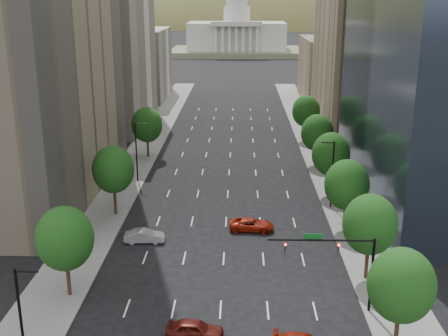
# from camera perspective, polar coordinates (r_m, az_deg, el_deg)

# --- Properties ---
(sidewalk_left) EXTENTS (6.00, 200.00, 0.15)m
(sidewalk_left) POSITION_cam_1_polar(r_m,az_deg,el_deg) (79.93, -10.80, -2.46)
(sidewalk_left) COLOR slate
(sidewalk_left) RESTS_ON ground
(sidewalk_right) EXTENTS (6.00, 200.00, 0.15)m
(sidewalk_right) POSITION_cam_1_polar(r_m,az_deg,el_deg) (79.34, 11.66, -2.66)
(sidewalk_right) COLOR slate
(sidewalk_right) RESTS_ON ground
(midrise_cream_left) EXTENTS (14.00, 30.00, 35.00)m
(midrise_cream_left) POSITION_cam_1_polar(r_m,az_deg,el_deg) (119.78, -11.48, 12.56)
(midrise_cream_left) COLOR beige
(midrise_cream_left) RESTS_ON ground
(filler_left) EXTENTS (14.00, 26.00, 18.00)m
(filler_left) POSITION_cam_1_polar(r_m,az_deg,el_deg) (152.80, -8.55, 10.45)
(filler_left) COLOR beige
(filler_left) RESTS_ON ground
(parking_tan_right) EXTENTS (14.00, 30.00, 30.00)m
(parking_tan_right) POSITION_cam_1_polar(r_m,az_deg,el_deg) (116.44, 13.48, 11.07)
(parking_tan_right) COLOR #8C7759
(parking_tan_right) RESTS_ON ground
(filler_right) EXTENTS (14.00, 26.00, 16.00)m
(filler_right) POSITION_cam_1_polar(r_m,az_deg,el_deg) (149.48, 10.78, 9.80)
(filler_right) COLOR #8C7759
(filler_right) RESTS_ON ground
(tree_right_0) EXTENTS (5.20, 5.20, 8.39)m
(tree_right_0) POSITION_cam_1_polar(r_m,az_deg,el_deg) (45.66, 17.61, -11.33)
(tree_right_0) COLOR #382316
(tree_right_0) RESTS_ON ground
(tree_right_1) EXTENTS (5.20, 5.20, 8.75)m
(tree_right_1) POSITION_cam_1_polar(r_m,az_deg,el_deg) (55.10, 14.63, -5.59)
(tree_right_1) COLOR #382316
(tree_right_1) RESTS_ON ground
(tree_right_2) EXTENTS (5.20, 5.20, 8.61)m
(tree_right_2) POSITION_cam_1_polar(r_m,az_deg,el_deg) (66.13, 12.39, -1.69)
(tree_right_2) COLOR #382316
(tree_right_2) RESTS_ON ground
(tree_right_3) EXTENTS (5.20, 5.20, 8.89)m
(tree_right_3) POSITION_cam_1_polar(r_m,az_deg,el_deg) (77.33, 10.83, 1.40)
(tree_right_3) COLOR #382316
(tree_right_3) RESTS_ON ground
(tree_right_4) EXTENTS (5.20, 5.20, 8.46)m
(tree_right_4) POSITION_cam_1_polar(r_m,az_deg,el_deg) (90.83, 9.47, 3.55)
(tree_right_4) COLOR #382316
(tree_right_4) RESTS_ON ground
(tree_right_5) EXTENTS (5.20, 5.20, 8.75)m
(tree_right_5) POSITION_cam_1_polar(r_m,az_deg,el_deg) (106.27, 8.35, 5.75)
(tree_right_5) COLOR #382316
(tree_right_5) RESTS_ON ground
(tree_left_0) EXTENTS (5.20, 5.20, 8.75)m
(tree_left_0) POSITION_cam_1_polar(r_m,az_deg,el_deg) (52.36, -15.91, -6.93)
(tree_left_0) COLOR #382316
(tree_left_0) RESTS_ON ground
(tree_left_1) EXTENTS (5.20, 5.20, 8.97)m
(tree_left_1) POSITION_cam_1_polar(r_m,az_deg,el_deg) (70.36, -11.22, -0.15)
(tree_left_1) COLOR #382316
(tree_left_1) RESTS_ON ground
(tree_left_2) EXTENTS (5.20, 5.20, 8.68)m
(tree_left_2) POSITION_cam_1_polar(r_m,az_deg,el_deg) (95.09, -7.86, 4.37)
(tree_left_2) COLOR #382316
(tree_left_2) RESTS_ON ground
(streetlight_rn) EXTENTS (1.70, 0.20, 9.00)m
(streetlight_rn) POSITION_cam_1_polar(r_m,az_deg,el_deg) (72.81, 10.94, -0.47)
(streetlight_rn) COLOR black
(streetlight_rn) RESTS_ON ground
(streetlight_ls) EXTENTS (1.70, 0.20, 9.00)m
(streetlight_ls) POSITION_cam_1_polar(r_m,az_deg,el_deg) (42.62, -19.87, -14.60)
(streetlight_ls) COLOR black
(streetlight_ls) RESTS_ON ground
(streetlight_ln) EXTENTS (1.70, 0.20, 9.00)m
(streetlight_ln) POSITION_cam_1_polar(r_m,az_deg,el_deg) (82.78, -8.88, 1.80)
(streetlight_ln) COLOR black
(streetlight_ln) RESTS_ON ground
(traffic_signal) EXTENTS (9.12, 0.40, 7.38)m
(traffic_signal) POSITION_cam_1_polar(r_m,az_deg,el_deg) (49.28, 12.11, -8.95)
(traffic_signal) COLOR black
(traffic_signal) RESTS_ON ground
(capitol) EXTENTS (60.00, 40.00, 35.20)m
(capitol) POSITION_cam_1_polar(r_m,az_deg,el_deg) (263.78, 1.30, 13.33)
(capitol) COLOR #596647
(capitol) RESTS_ON ground
(foothills) EXTENTS (720.00, 413.00, 263.00)m
(foothills) POSITION_cam_1_polar(r_m,az_deg,el_deg) (617.11, 4.76, 11.20)
(foothills) COLOR olive
(foothills) RESTS_ON ground
(car_maroon) EXTENTS (4.83, 2.30, 1.59)m
(car_maroon) POSITION_cam_1_polar(r_m,az_deg,el_deg) (46.98, -2.98, -16.11)
(car_maroon) COLOR #4A120C
(car_maroon) RESTS_ON ground
(car_silver) EXTENTS (4.58, 1.88, 1.48)m
(car_silver) POSITION_cam_1_polar(r_m,az_deg,el_deg) (63.75, -8.10, -6.88)
(car_silver) COLOR #ABABB0
(car_silver) RESTS_ON ground
(car_red_far) EXTENTS (5.40, 2.81, 1.45)m
(car_red_far) POSITION_cam_1_polar(r_m,az_deg,el_deg) (66.23, 2.82, -5.77)
(car_red_far) COLOR #9A1D0B
(car_red_far) RESTS_ON ground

